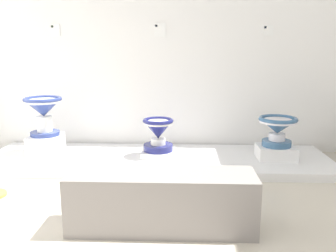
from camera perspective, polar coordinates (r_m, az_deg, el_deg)
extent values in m
cube|color=beige|center=(2.42, -4.36, -18.20)|extent=(6.30, 5.85, 0.02)
cube|color=white|center=(4.24, -1.25, 15.02)|extent=(4.50, 0.06, 2.84)
cube|color=white|center=(3.86, -1.67, -5.47)|extent=(3.67, 1.02, 0.08)
cube|color=white|center=(4.15, -19.05, -2.80)|extent=(0.32, 0.36, 0.20)
cylinder|color=#324389|center=(4.12, -19.17, -1.13)|extent=(0.31, 0.31, 0.04)
cylinder|color=white|center=(4.10, -19.27, 0.32)|extent=(0.17, 0.17, 0.17)
cone|color=#324389|center=(4.07, -19.45, 2.78)|extent=(0.40, 0.40, 0.19)
cylinder|color=white|center=(4.06, -19.52, 3.81)|extent=(0.39, 0.39, 0.03)
torus|color=#324389|center=(4.05, -19.54, 4.09)|extent=(0.41, 0.41, 0.04)
cylinder|color=white|center=(4.05, -19.54, 4.02)|extent=(0.28, 0.28, 0.01)
cube|color=white|center=(3.84, -1.58, -4.40)|extent=(0.35, 0.30, 0.06)
cylinder|color=navy|center=(3.82, -1.58, -3.46)|extent=(0.32, 0.32, 0.07)
cylinder|color=white|center=(3.81, -1.59, -2.49)|extent=(0.16, 0.16, 0.07)
cone|color=navy|center=(3.77, -1.60, -0.59)|extent=(0.31, 0.31, 0.19)
cylinder|color=white|center=(3.76, -1.61, 0.55)|extent=(0.31, 0.31, 0.03)
torus|color=navy|center=(3.75, -1.61, 0.85)|extent=(0.33, 0.33, 0.04)
cylinder|color=white|center=(3.76, -1.61, 0.78)|extent=(0.22, 0.22, 0.01)
cube|color=white|center=(3.92, 16.97, -4.05)|extent=(0.39, 0.30, 0.14)
cylinder|color=#3B658F|center=(3.89, 17.06, -2.65)|extent=(0.30, 0.30, 0.06)
cylinder|color=white|center=(3.87, 17.12, -1.67)|extent=(0.17, 0.17, 0.08)
cone|color=#3B658F|center=(3.85, 17.22, -0.03)|extent=(0.39, 0.39, 0.15)
cylinder|color=white|center=(3.84, 17.28, 0.78)|extent=(0.38, 0.38, 0.03)
torus|color=#3B658F|center=(3.84, 17.29, 1.07)|extent=(0.40, 0.40, 0.04)
cylinder|color=white|center=(3.84, 17.29, 1.00)|extent=(0.27, 0.27, 0.01)
cube|color=white|center=(4.45, -17.66, 14.48)|extent=(0.11, 0.01, 0.14)
cube|color=#5B9E4C|center=(4.46, -18.13, 14.98)|extent=(0.02, 0.01, 0.02)
cube|color=white|center=(4.20, -1.30, 15.22)|extent=(0.13, 0.01, 0.15)
cube|color=#386BAD|center=(4.21, -1.89, 15.84)|extent=(0.02, 0.01, 0.02)
cube|color=white|center=(4.31, 15.86, 14.57)|extent=(0.11, 0.01, 0.12)
cube|color=#386BAD|center=(4.30, 15.41, 15.06)|extent=(0.02, 0.01, 0.02)
cube|color=gray|center=(2.47, -1.03, -11.96)|extent=(1.27, 0.36, 0.40)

